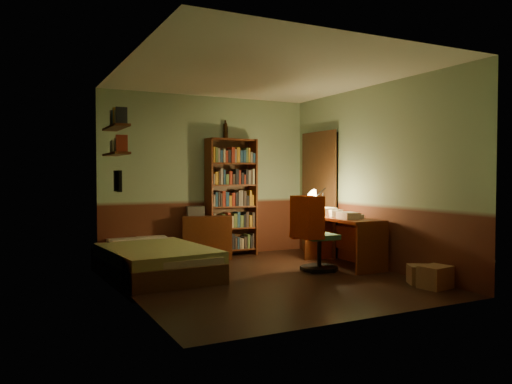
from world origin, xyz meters
name	(u,v)px	position (x,y,z in m)	size (l,w,h in m)	color
floor	(265,279)	(0.00, 0.00, -0.01)	(3.50, 4.00, 0.02)	black
ceiling	(265,73)	(0.00, 0.00, 2.61)	(3.50, 4.00, 0.02)	silver
wall_back	(208,176)	(0.00, 2.01, 1.30)	(3.50, 0.02, 2.60)	#8EAA88
wall_left	(125,177)	(-1.76, 0.00, 1.30)	(0.02, 4.00, 2.60)	#8EAA88
wall_right	(374,177)	(1.76, 0.00, 1.30)	(0.02, 4.00, 2.60)	#8EAA88
wall_front	(367,178)	(0.00, -2.01, 1.30)	(3.50, 0.02, 2.60)	#8EAA88
doorway	(320,194)	(1.72, 1.30, 1.00)	(0.06, 0.90, 2.00)	black
door_trim	(318,194)	(1.69, 1.30, 1.00)	(0.02, 0.98, 2.08)	#412614
bed	(153,249)	(-1.19, 0.97, 0.32)	(1.16, 2.17, 0.65)	olive
dresser	(208,237)	(-0.10, 1.76, 0.34)	(0.77, 0.38, 0.68)	#542410
mini_stereo	(195,211)	(-0.26, 1.89, 0.75)	(0.27, 0.21, 0.15)	#B2B2B7
bookshelf	(231,197)	(0.35, 1.85, 0.96)	(0.82, 0.26, 1.91)	#542410
bottle_left	(226,133)	(0.31, 1.96, 2.02)	(0.06, 0.06, 0.21)	black
bottle_right	(225,131)	(0.29, 1.96, 2.04)	(0.07, 0.07, 0.25)	black
desk	(343,242)	(1.44, 0.28, 0.35)	(0.55, 1.32, 0.70)	#542410
paper_stack	(333,213)	(1.40, 0.49, 0.76)	(0.19, 0.26, 0.10)	silver
desk_lamp	(323,194)	(1.36, 0.69, 1.03)	(0.20, 0.20, 0.65)	black
office_chair	(319,237)	(0.93, 0.15, 0.47)	(0.47, 0.41, 0.94)	#38644A
red_jacket	(305,182)	(0.70, 0.14, 1.22)	(0.26, 0.48, 0.57)	#B42B00
wall_shelf_lower	(116,154)	(-1.64, 1.10, 1.60)	(0.20, 0.90, 0.03)	#542410
wall_shelf_upper	(116,127)	(-1.64, 1.10, 1.95)	(0.20, 0.90, 0.03)	#542410
framed_picture	(118,181)	(-1.72, 0.60, 1.25)	(0.04, 0.32, 0.26)	black
cardboard_box_a	(435,277)	(1.53, -1.38, 0.13)	(0.35, 0.28, 0.26)	#8D6543
cardboard_box_b	(422,275)	(1.56, -1.14, 0.11)	(0.32, 0.27, 0.23)	#8D6543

